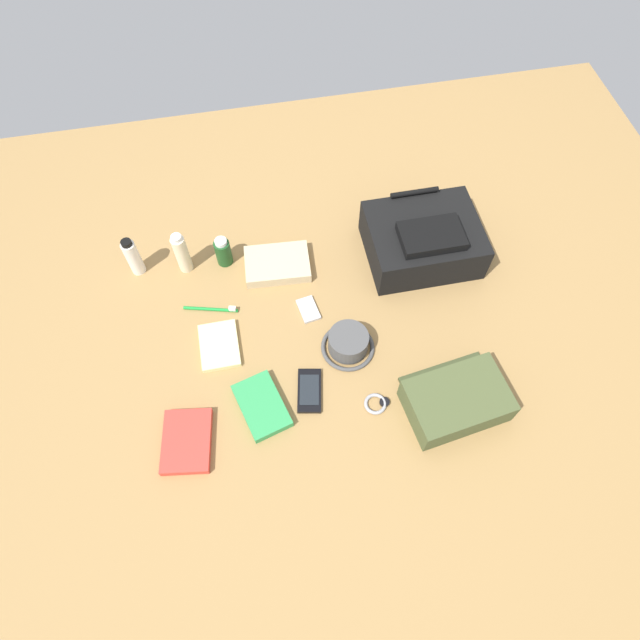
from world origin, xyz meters
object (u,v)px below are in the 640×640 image
Objects in this scene: media_player at (308,310)px; toothpaste_tube at (133,257)px; paperback_novel at (187,441)px; folded_towel at (277,264)px; wristwatch at (377,404)px; lotion_bottle at (182,253)px; notepad at (219,345)px; shampoo_bottle at (223,252)px; backpack at (423,240)px; bucket_hat at (348,343)px; cell_phone at (309,391)px; toiletry_pouch at (456,400)px; toothbrush at (214,309)px; travel_guidebook at (262,406)px.

toothpaste_tube is at bearing 153.41° from media_player.
paperback_novel is 0.61m from folded_towel.
wristwatch is (0.13, -0.33, 0.00)m from media_player.
notepad is at bearing -76.32° from lotion_bottle.
shampoo_bottle is at bearing 122.24° from wristwatch.
paperback_novel is at bearing -79.54° from toothpaste_tube.
backpack is 0.42m from bucket_hat.
paperback_novel is at bearing -138.72° from media_player.
media_player is at bearing 80.20° from cell_phone.
wristwatch is (0.48, -0.56, -0.07)m from lotion_bottle.
shampoo_bottle reaches higher than bucket_hat.
toiletry_pouch reaches higher than notepad.
cell_phone is 0.69× the size of folded_towel.
notepad is (0.00, -0.13, 0.00)m from toothbrush.
toothbrush is at bearing -41.67° from toothpaste_tube.
cell_phone is 0.26m from media_player.
travel_guidebook is at bearing -170.99° from cell_phone.
paperback_novel reaches higher than media_player.
shampoo_bottle reaches higher than folded_towel.
toothbrush is at bearing -106.86° from shampoo_bottle.
toothbrush is at bearing 91.43° from notepad.
lotion_bottle is at bearing -179.36° from shampoo_bottle.
toiletry_pouch is 1.42× the size of folded_towel.
media_player is at bearing 57.26° from travel_guidebook.
toiletry_pouch reaches higher than travel_guidebook.
toothbrush is at bearing 136.53° from wristwatch.
backpack is 2.19× the size of bucket_hat.
toothpaste_tube is 0.30m from toothbrush.
lotion_bottle is 0.78× the size of folded_towel.
toiletry_pouch is at bearing -10.34° from travel_guidebook.
paperback_novel is 2.63× the size of wristwatch.
wristwatch is at bearing -9.39° from travel_guidebook.
lotion_bottle is 1.48× the size of shampoo_bottle.
wristwatch is (0.52, 0.01, -0.01)m from paperback_novel.
media_player is at bearing -11.19° from toothbrush.
bucket_hat is 1.04× the size of notepad.
toothpaste_tube reaches higher than travel_guidebook.
lotion_bottle is 0.74m from wristwatch.
travel_guidebook is at bearing -73.59° from toothbrush.
cell_phone is 0.19m from wristwatch.
notepad is (0.22, -0.32, -0.06)m from toothpaste_tube.
wristwatch is 0.47× the size of notepad.
toothpaste_tube reaches higher than folded_towel.
folded_towel is at bearing -11.08° from lotion_bottle.
toothbrush reaches higher than media_player.
toothbrush is (-0.41, 0.39, 0.00)m from wristwatch.
toothpaste_tube reaches higher than shampoo_bottle.
shampoo_bottle is (-0.56, 0.61, 0.01)m from toiletry_pouch.
paperback_novel is at bearing -179.04° from wristwatch.
toiletry_pouch reaches higher than cell_phone.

